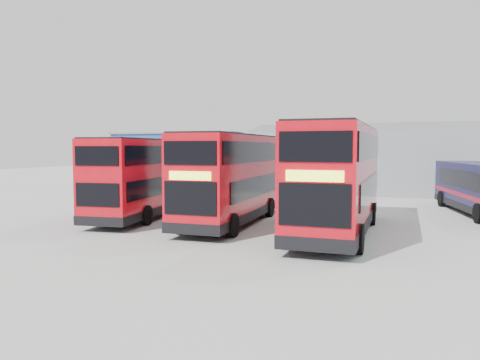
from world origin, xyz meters
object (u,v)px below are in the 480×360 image
double_decker_centre (233,179)px  double_decker_right (338,180)px  office_block (188,160)px  double_decker_left (146,178)px  maintenance_shed (432,161)px  panel_van (135,176)px

double_decker_centre → double_decker_right: (5.30, -1.00, 0.15)m
office_block → double_decker_left: (7.21, -18.99, -0.49)m
double_decker_centre → double_decker_right: double_decker_right is taller
office_block → double_decker_right: (17.64, -20.15, -0.24)m
maintenance_shed → panel_van: (-24.27, -7.68, -1.31)m
double_decker_left → double_decker_right: 10.49m
office_block → maintenance_shed: (22.00, 2.01, 0.02)m
double_decker_left → double_decker_right: bearing=166.0°
maintenance_shed → double_decker_right: 22.58m
double_decker_centre → double_decker_left: bearing=175.6°
double_decker_left → double_decker_right: double_decker_right is taller
double_decker_right → maintenance_shed: bearing=77.7°
double_decker_centre → double_decker_right: bearing=-13.3°
office_block → panel_van: 6.25m
double_decker_right → panel_van: size_ratio=1.97×
maintenance_shed → double_decker_left: maintenance_shed is taller
double_decker_right → panel_van: double_decker_right is taller
office_block → panel_van: (-2.27, -5.68, -1.28)m
office_block → double_decker_left: size_ratio=1.21×
double_decker_left → double_decker_centre: double_decker_centre is taller
panel_van → office_block: bearing=84.0°
office_block → maintenance_shed: size_ratio=0.40×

